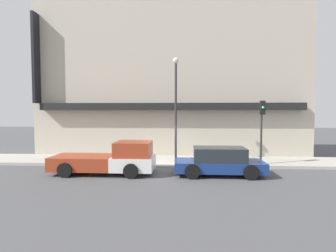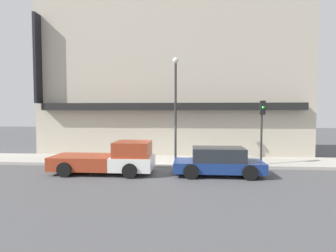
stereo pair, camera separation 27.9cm
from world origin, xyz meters
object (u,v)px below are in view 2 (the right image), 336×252
Objects in this scene: pickup_truck at (110,159)px; traffic_light at (262,121)px; parked_car at (218,162)px; street_lamp at (176,99)px; fire_hydrant at (129,157)px.

pickup_truck is 8.86m from traffic_light.
traffic_light is (2.72, 2.04, 2.03)m from parked_car.
parked_car is 0.72× the size of street_lamp.
pickup_truck is 8.02× the size of fire_hydrant.
pickup_truck is 0.85× the size of street_lamp.
fire_hydrant is 4.54m from street_lamp.
traffic_light is (5.03, -0.25, -1.32)m from street_lamp.
parked_car is 3.96m from traffic_light.
traffic_light is (8.39, 2.04, 1.98)m from pickup_truck.
traffic_light reaches higher than parked_car.
parked_car is at bearing -143.08° from traffic_light.
fire_hydrant is at bearing 75.89° from pickup_truck.
pickup_truck is at bearing 180.00° from parked_car.
street_lamp is (-2.31, 2.29, 3.35)m from parked_car.
traffic_light is at bearing 0.06° from fire_hydrant.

